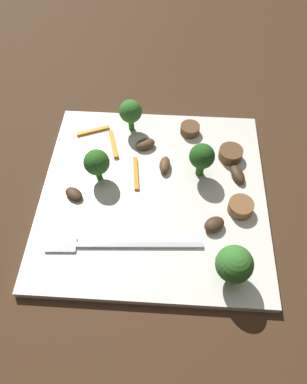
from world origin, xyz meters
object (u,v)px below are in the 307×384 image
object	(u,v)px
mushroom_0	(74,194)
mushroom_1	(165,165)
sausage_slice_1	(190,129)
pepper_strip_1	(93,131)
broccoli_floret_3	(202,157)
mushroom_2	(238,174)
broccoli_floret_0	(97,163)
pepper_strip_2	(113,144)
broccoli_floret_2	(234,265)
sausage_slice_2	(231,154)
broccoli_floret_1	(131,112)
mushroom_3	(145,144)
sausage_slice_0	(241,207)
mushroom_4	(214,224)
fork	(112,245)
pepper_strip_0	(136,173)
plate	(153,194)

from	to	relation	value
mushroom_0	mushroom_1	bearing A→B (deg)	-154.81
sausage_slice_1	pepper_strip_1	distance (m)	0.14
broccoli_floret_3	mushroom_0	bearing A→B (deg)	16.07
mushroom_2	broccoli_floret_0	bearing A→B (deg)	3.89
pepper_strip_2	broccoli_floret_2	bearing A→B (deg)	129.17
broccoli_floret_0	mushroom_2	distance (m)	0.18
broccoli_floret_0	sausage_slice_2	xyz separation A→B (m)	(-0.17, -0.04, -0.02)
broccoli_floret_0	broccoli_floret_1	distance (m)	0.10
sausage_slice_1	mushroom_3	distance (m)	0.07
broccoli_floret_0	sausage_slice_0	distance (m)	0.18
mushroom_2	mushroom_4	world-z (taller)	mushroom_4
mushroom_1	fork	bearing A→B (deg)	65.15
broccoli_floret_2	broccoli_floret_1	bearing A→B (deg)	-59.61
pepper_strip_0	pepper_strip_1	world-z (taller)	same
plate	mushroom_3	xyz separation A→B (m)	(0.02, -0.08, 0.01)
sausage_slice_0	pepper_strip_1	xyz separation A→B (m)	(0.20, -0.12, -0.01)
broccoli_floret_3	pepper_strip_1	world-z (taller)	broccoli_floret_3
sausage_slice_2	pepper_strip_0	distance (m)	0.13
broccoli_floret_2	mushroom_3	bearing A→B (deg)	-60.19
plate	pepper_strip_0	bearing A→B (deg)	-48.00
broccoli_floret_1	mushroom_1	distance (m)	0.09
broccoli_floret_3	mushroom_2	bearing A→B (deg)	177.45
broccoli_floret_0	sausage_slice_0	xyz separation A→B (m)	(-0.18, 0.04, -0.02)
mushroom_2	pepper_strip_1	world-z (taller)	mushroom_2
plate	broccoli_floret_1	xyz separation A→B (m)	(0.04, -0.11, 0.04)
plate	sausage_slice_2	xyz separation A→B (m)	(-0.10, -0.06, 0.01)
plate	sausage_slice_2	world-z (taller)	sausage_slice_2
pepper_strip_0	pepper_strip_2	world-z (taller)	same
plate	mushroom_2	size ratio (longest dim) A/B	9.11
broccoli_floret_3	mushroom_1	world-z (taller)	broccoli_floret_3
broccoli_floret_3	mushroom_4	distance (m)	0.09
pepper_strip_1	broccoli_floret_2	bearing A→B (deg)	131.19
broccoli_floret_0	broccoli_floret_2	xyz separation A→B (m)	(-0.16, 0.13, 0.00)
mushroom_2	pepper_strip_1	xyz separation A→B (m)	(0.20, -0.07, -0.00)
plate	broccoli_floret_2	world-z (taller)	broccoli_floret_2
mushroom_4	broccoli_floret_1	bearing A→B (deg)	-54.28
broccoli_floret_1	mushroom_1	size ratio (longest dim) A/B	1.77
sausage_slice_0	broccoli_floret_3	bearing A→B (deg)	-48.12
mushroom_4	pepper_strip_1	xyz separation A→B (m)	(0.17, -0.15, -0.00)
broccoli_floret_3	sausage_slice_2	size ratio (longest dim) A/B	1.60
mushroom_3	broccoli_floret_1	bearing A→B (deg)	-56.59
broccoli_floret_3	mushroom_2	size ratio (longest dim) A/B	1.63
broccoli_floret_3	mushroom_0	distance (m)	0.17
fork	broccoli_floret_3	xyz separation A→B (m)	(-0.10, -0.11, 0.03)
pepper_strip_1	broccoli_floret_0	bearing A→B (deg)	104.58
sausage_slice_2	mushroom_0	world-z (taller)	sausage_slice_2
mushroom_4	pepper_strip_2	bearing A→B (deg)	-42.38
broccoli_floret_0	sausage_slice_1	distance (m)	0.15
broccoli_floret_3	sausage_slice_1	distance (m)	0.08
sausage_slice_0	pepper_strip_2	world-z (taller)	sausage_slice_0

